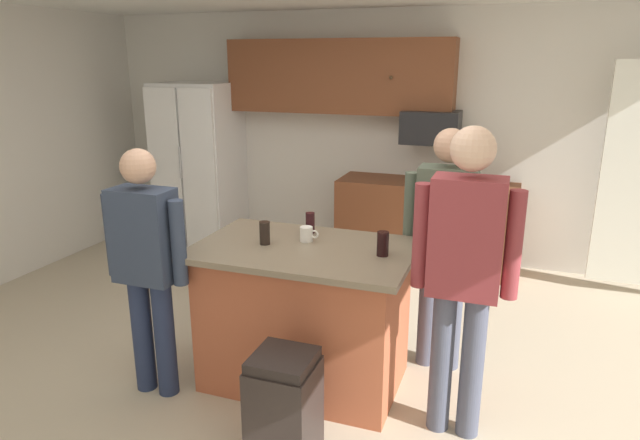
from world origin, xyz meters
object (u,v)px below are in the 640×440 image
object	(u,v)px
kitchen_island	(305,314)
person_guest_by_door	(445,235)
refrigerator	(199,165)
person_guest_left	(146,259)
glass_pilsner	(310,223)
mug_ceramic_white	(307,234)
glass_dark_ale	(383,244)
trash_bin	(284,406)
microwave_over_range	(431,127)
person_guest_right	(464,264)
glass_short_whisky	(265,233)

from	to	relation	value
kitchen_island	person_guest_by_door	world-z (taller)	person_guest_by_door
refrigerator	person_guest_by_door	xyz separation A→B (m)	(3.03, -1.86, 0.05)
refrigerator	kitchen_island	size ratio (longest dim) A/B	1.33
person_guest_by_door	person_guest_left	bearing A→B (deg)	-2.27
glass_pilsner	person_guest_left	bearing A→B (deg)	-137.73
mug_ceramic_white	glass_pilsner	size ratio (longest dim) A/B	0.88
glass_dark_ale	trash_bin	size ratio (longest dim) A/B	0.25
microwave_over_range	glass_dark_ale	world-z (taller)	microwave_over_range
microwave_over_range	kitchen_island	world-z (taller)	microwave_over_range
mug_ceramic_white	trash_bin	world-z (taller)	mug_ceramic_white
person_guest_right	trash_bin	size ratio (longest dim) A/B	2.92
refrigerator	person_guest_left	size ratio (longest dim) A/B	1.15
person_guest_left	trash_bin	bearing A→B (deg)	-42.57
person_guest_right	glass_short_whisky	size ratio (longest dim) A/B	11.86
kitchen_island	glass_dark_ale	size ratio (longest dim) A/B	9.24
refrigerator	person_guest_by_door	bearing A→B (deg)	-31.59
person_guest_right	trash_bin	bearing A→B (deg)	43.44
person_guest_right	glass_dark_ale	xyz separation A→B (m)	(-0.50, 0.22, -0.01)
trash_bin	mug_ceramic_white	bearing A→B (deg)	102.52
person_guest_left	trash_bin	size ratio (longest dim) A/B	2.63
microwave_over_range	glass_pilsner	size ratio (longest dim) A/B	3.90
glass_short_whisky	glass_dark_ale	distance (m)	0.77
person_guest_by_door	person_guest_right	xyz separation A→B (m)	(0.19, -0.71, 0.07)
refrigerator	person_guest_right	xyz separation A→B (m)	(3.22, -2.57, 0.11)
mug_ceramic_white	person_guest_right	bearing A→B (deg)	-17.21
mug_ceramic_white	glass_pilsner	bearing A→B (deg)	103.77
mug_ceramic_white	trash_bin	bearing A→B (deg)	-77.48
refrigerator	glass_pilsner	distance (m)	2.99
refrigerator	person_guest_by_door	distance (m)	3.56
trash_bin	refrigerator	bearing A→B (deg)	127.52
person_guest_left	glass_pilsner	distance (m)	1.09
person_guest_by_door	glass_dark_ale	bearing A→B (deg)	26.26
person_guest_left	mug_ceramic_white	size ratio (longest dim) A/B	12.69
mug_ceramic_white	microwave_over_range	bearing A→B (deg)	80.16
trash_bin	person_guest_right	bearing A→B (deg)	31.76
mug_ceramic_white	refrigerator	bearing A→B (deg)	134.19
kitchen_island	trash_bin	size ratio (longest dim) A/B	2.28
microwave_over_range	glass_short_whisky	size ratio (longest dim) A/B	3.72
glass_short_whisky	glass_pilsner	world-z (taller)	glass_short_whisky
person_guest_left	person_guest_right	size ratio (longest dim) A/B	0.90
microwave_over_range	person_guest_right	size ratio (longest dim) A/B	0.31
glass_pilsner	trash_bin	world-z (taller)	glass_pilsner
person_guest_left	person_guest_by_door	size ratio (longest dim) A/B	0.95
mug_ceramic_white	glass_pilsner	xyz separation A→B (m)	(-0.04, 0.18, 0.02)
person_guest_left	person_guest_right	bearing A→B (deg)	-19.85
trash_bin	person_guest_left	bearing A→B (deg)	164.39
person_guest_by_door	glass_short_whisky	size ratio (longest dim) A/B	11.19
kitchen_island	person_guest_left	bearing A→B (deg)	-153.04
microwave_over_range	glass_pilsner	bearing A→B (deg)	-101.70
glass_pilsner	glass_dark_ale	distance (m)	0.64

